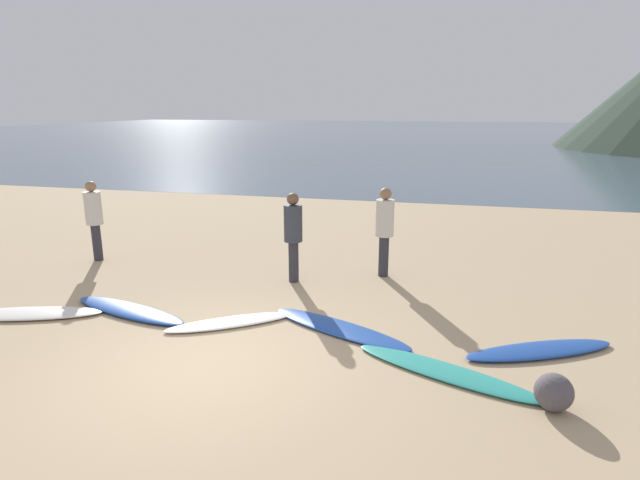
# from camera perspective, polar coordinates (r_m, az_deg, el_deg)

# --- Properties ---
(ground_plane) EXTENTS (120.00, 120.00, 0.20)m
(ground_plane) POSITION_cam_1_polar(r_m,az_deg,el_deg) (16.41, 2.87, 2.30)
(ground_plane) COLOR tan
(ground_plane) RESTS_ON ground
(ocean_water) EXTENTS (140.00, 100.00, 0.01)m
(ocean_water) POSITION_cam_1_polar(r_m,az_deg,el_deg) (68.74, 11.63, 11.48)
(ocean_water) COLOR #475B6B
(ocean_water) RESTS_ON ground
(surfboard_0) EXTENTS (2.58, 1.32, 0.08)m
(surfboard_0) POSITION_cam_1_polar(r_m,az_deg,el_deg) (9.97, -29.72, -7.06)
(surfboard_0) COLOR silver
(surfboard_0) RESTS_ON ground
(surfboard_1) EXTENTS (2.48, 1.15, 0.10)m
(surfboard_1) POSITION_cam_1_polar(r_m,az_deg,el_deg) (9.37, -20.30, -7.26)
(surfboard_1) COLOR #1E479E
(surfboard_1) RESTS_ON ground
(surfboard_2) EXTENTS (1.97, 1.53, 0.07)m
(surfboard_2) POSITION_cam_1_polar(r_m,az_deg,el_deg) (8.49, -9.86, -8.91)
(surfboard_2) COLOR white
(surfboard_2) RESTS_ON ground
(surfboard_3) EXTENTS (2.53, 1.51, 0.07)m
(surfboard_3) POSITION_cam_1_polar(r_m,az_deg,el_deg) (8.16, 2.15, -9.69)
(surfboard_3) COLOR #1E479E
(surfboard_3) RESTS_ON ground
(surfboard_4) EXTENTS (2.55, 1.43, 0.06)m
(surfboard_4) POSITION_cam_1_polar(r_m,az_deg,el_deg) (7.14, 13.64, -13.92)
(surfboard_4) COLOR teal
(surfboard_4) RESTS_ON ground
(surfboard_5) EXTENTS (2.27, 1.47, 0.08)m
(surfboard_5) POSITION_cam_1_polar(r_m,az_deg,el_deg) (8.09, 23.04, -11.11)
(surfboard_5) COLOR #1E479E
(surfboard_5) RESTS_ON ground
(person_0) EXTENTS (0.36, 0.36, 1.80)m
(person_0) POSITION_cam_1_polar(r_m,az_deg,el_deg) (12.50, -23.67, 2.62)
(person_0) COLOR #2D2D38
(person_0) RESTS_ON ground
(person_1) EXTENTS (0.37, 0.37, 1.82)m
(person_1) POSITION_cam_1_polar(r_m,az_deg,el_deg) (10.44, 7.14, 1.67)
(person_1) COLOR #2D2D38
(person_1) RESTS_ON ground
(person_2) EXTENTS (0.36, 0.36, 1.78)m
(person_2) POSITION_cam_1_polar(r_m,az_deg,el_deg) (10.05, -2.97, 1.10)
(person_2) COLOR #2D2D38
(person_2) RESTS_ON ground
(beach_rock_near) EXTENTS (0.44, 0.44, 0.44)m
(beach_rock_near) POSITION_cam_1_polar(r_m,az_deg,el_deg) (6.71, 24.37, -15.03)
(beach_rock_near) COLOR #504C51
(beach_rock_near) RESTS_ON ground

